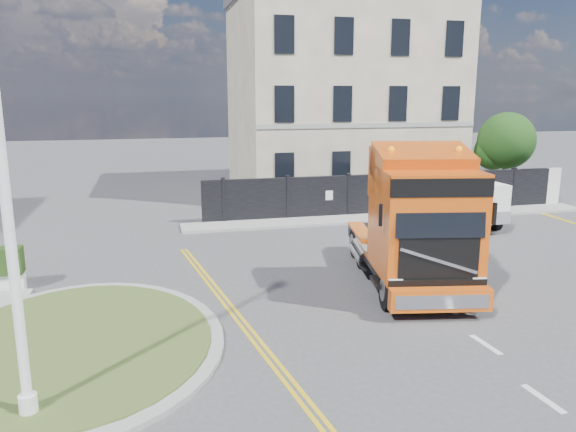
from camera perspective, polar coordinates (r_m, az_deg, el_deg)
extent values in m
plane|color=#424244|center=(17.82, 3.71, -6.74)|extent=(120.00, 120.00, 0.00)
cylinder|color=gray|center=(14.39, -20.55, -12.09)|extent=(6.80, 6.80, 0.12)
cylinder|color=#35481D|center=(14.36, -20.58, -11.80)|extent=(6.20, 6.20, 0.05)
cube|color=black|center=(27.83, 10.01, 2.19)|extent=(18.00, 0.25, 2.00)
cube|color=silver|center=(32.18, 24.03, 2.66)|extent=(2.60, 0.12, 2.00)
cube|color=beige|center=(34.40, 5.20, 11.77)|extent=(12.00, 10.00, 11.00)
cylinder|color=#382619|center=(34.54, 21.05, 3.84)|extent=(0.24, 0.24, 2.40)
sphere|color=black|center=(34.33, 21.31, 7.14)|extent=(3.20, 3.20, 3.20)
sphere|color=black|center=(34.42, 20.17, 6.24)|extent=(2.20, 2.20, 2.20)
cube|color=gray|center=(27.20, 10.69, -0.09)|extent=(20.00, 1.60, 0.12)
cube|color=black|center=(18.44, 11.82, -3.72)|extent=(3.82, 7.10, 0.48)
cube|color=#D2500E|center=(16.33, 13.70, -0.47)|extent=(3.14, 3.23, 2.99)
cube|color=#D2500E|center=(17.18, 12.85, 4.36)|extent=(2.80, 1.44, 1.50)
cube|color=black|center=(14.97, 15.26, -0.04)|extent=(2.32, 0.50, 1.12)
cube|color=#D2500E|center=(15.25, 15.20, -8.18)|extent=(2.69, 0.86, 0.59)
cylinder|color=black|center=(15.72, 10.19, -7.42)|extent=(0.54, 1.16, 1.11)
cylinder|color=gray|center=(15.72, 10.19, -7.42)|extent=(0.49, 0.67, 0.61)
cylinder|color=black|center=(16.40, 18.13, -7.03)|extent=(0.54, 1.16, 1.11)
cylinder|color=gray|center=(16.40, 18.13, -7.03)|extent=(0.49, 0.67, 0.61)
cylinder|color=black|center=(19.26, 7.65, -3.63)|extent=(0.54, 1.16, 1.11)
cylinder|color=gray|center=(19.26, 7.65, -3.63)|extent=(0.49, 0.67, 0.61)
cylinder|color=black|center=(19.81, 14.24, -3.46)|extent=(0.54, 1.16, 1.11)
cylinder|color=gray|center=(19.81, 14.24, -3.46)|extent=(0.49, 0.67, 0.61)
cylinder|color=black|center=(20.47, 7.00, -2.65)|extent=(0.54, 1.16, 1.11)
cylinder|color=gray|center=(20.47, 7.00, -2.65)|extent=(0.49, 0.67, 0.61)
cylinder|color=black|center=(20.99, 13.22, -2.51)|extent=(0.54, 1.16, 1.11)
cylinder|color=gray|center=(20.99, 13.22, -2.51)|extent=(0.49, 0.67, 0.61)
cube|color=gray|center=(26.59, 16.68, 0.81)|extent=(2.14, 5.13, 0.26)
cube|color=white|center=(25.14, 18.59, 1.64)|extent=(2.06, 1.95, 1.38)
cylinder|color=black|center=(24.83, 16.46, -0.84)|extent=(0.26, 0.74, 0.74)
cylinder|color=black|center=(25.89, 20.31, -0.58)|extent=(0.26, 0.74, 0.74)
cylinder|color=black|center=(27.55, 13.18, 0.61)|extent=(0.26, 0.74, 0.74)
cylinder|color=black|center=(28.50, 16.79, 0.80)|extent=(0.26, 0.74, 0.74)
cylinder|color=white|center=(10.48, -26.73, 1.33)|extent=(0.18, 0.18, 8.12)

